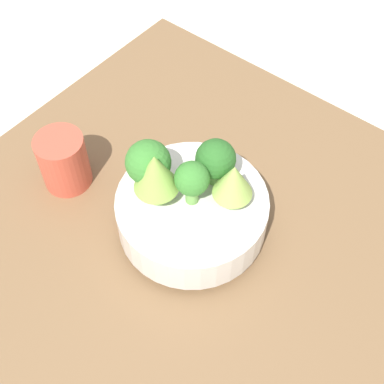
% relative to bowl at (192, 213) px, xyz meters
% --- Properties ---
extents(ground_plane, '(6.00, 6.00, 0.00)m').
position_rel_bowl_xyz_m(ground_plane, '(0.03, -0.01, -0.08)').
color(ground_plane, beige).
extents(table, '(0.82, 0.76, 0.04)m').
position_rel_bowl_xyz_m(table, '(0.03, -0.01, -0.06)').
color(table, brown).
rests_on(table, ground_plane).
extents(bowl, '(0.23, 0.23, 0.08)m').
position_rel_bowl_xyz_m(bowl, '(0.00, 0.00, 0.00)').
color(bowl, silver).
rests_on(bowl, table).
extents(broccoli_floret_left, '(0.06, 0.06, 0.08)m').
position_rel_bowl_xyz_m(broccoli_floret_left, '(-0.05, 0.00, 0.08)').
color(broccoli_floret_left, '#6BA34C').
rests_on(broccoli_floret_left, bowl).
extents(romanesco_piece_near, '(0.07, 0.07, 0.09)m').
position_rel_bowl_xyz_m(romanesco_piece_near, '(0.03, -0.04, 0.09)').
color(romanesco_piece_near, '#6BA34C').
rests_on(romanesco_piece_near, bowl).
extents(broccoli_floret_front, '(0.07, 0.07, 0.09)m').
position_rel_bowl_xyz_m(broccoli_floret_front, '(0.02, -0.07, 0.08)').
color(broccoli_floret_front, '#7AB256').
rests_on(broccoli_floret_front, bowl).
extents(romanesco_piece_far, '(0.06, 0.06, 0.08)m').
position_rel_bowl_xyz_m(romanesco_piece_far, '(-0.03, 0.05, 0.08)').
color(romanesco_piece_far, '#609347').
rests_on(romanesco_piece_far, bowl).
extents(broccoli_floret_center, '(0.05, 0.05, 0.08)m').
position_rel_bowl_xyz_m(broccoli_floret_center, '(0.00, 0.00, 0.08)').
color(broccoli_floret_center, '#6BA34C').
rests_on(broccoli_floret_center, bowl).
extents(cup, '(0.08, 0.08, 0.10)m').
position_rel_bowl_xyz_m(cup, '(0.05, -0.22, 0.00)').
color(cup, '#C64C38').
rests_on(cup, table).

